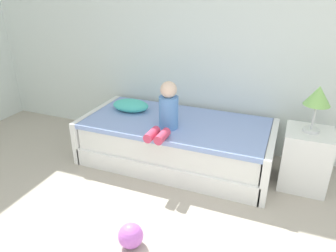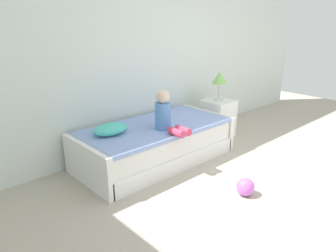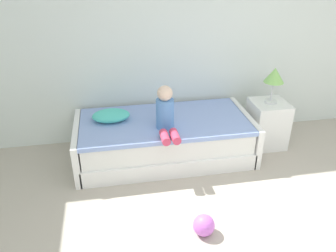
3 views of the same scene
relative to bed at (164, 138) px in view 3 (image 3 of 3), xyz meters
The scene contains 7 objects.
wall_rear 1.51m from the bed, 40.85° to the left, with size 7.20×0.10×2.90m, color silver.
bed is the anchor object (origin of this frame).
nightstand 1.35m from the bed, ahead, with size 0.44×0.44×0.60m, color white.
table_lamp 1.52m from the bed, ahead, with size 0.24×0.24×0.45m.
child_figure 0.51m from the bed, 95.33° to the right, with size 0.20×0.51×0.50m.
pillow 0.70m from the bed, behind, with size 0.44×0.30×0.13m, color #4CCCBC.
toy_ball 1.36m from the bed, 84.63° to the right, with size 0.20×0.20×0.20m, color #CC66D8.
Camera 3 is at (-1.29, -1.52, 2.32)m, focal length 36.15 mm.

